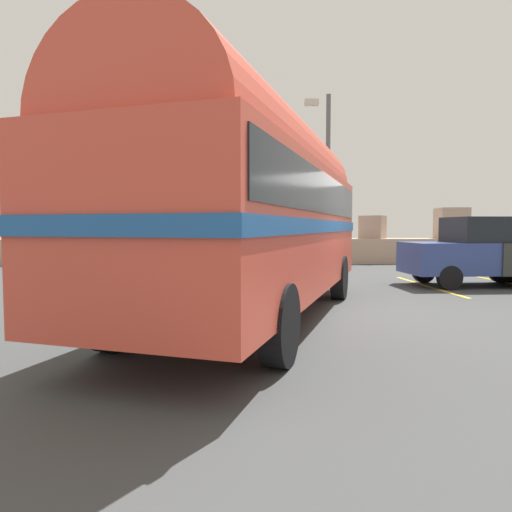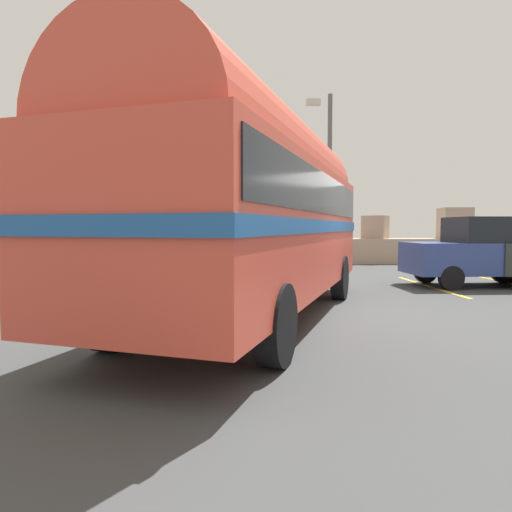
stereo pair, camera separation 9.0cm
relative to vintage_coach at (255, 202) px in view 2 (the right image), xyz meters
name	(u,v)px [view 2 (the right image)]	position (x,y,z in m)	size (l,w,h in m)	color
ground	(334,312)	(1.53, 0.59, -2.04)	(32.00, 26.00, 0.02)	#404242
breakwater	(279,248)	(1.67, 12.40, -1.38)	(31.36, 1.90, 2.48)	tan
vintage_coach	(255,202)	(0.00, 0.00, 0.00)	(5.32, 8.87, 3.70)	black
parked_car_nearest	(486,251)	(6.45, 4.15, -1.08)	(4.12, 1.77, 1.86)	black
lamp_post	(327,175)	(2.56, 6.47, 1.20)	(0.72, 0.76, 5.70)	#5B5B60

